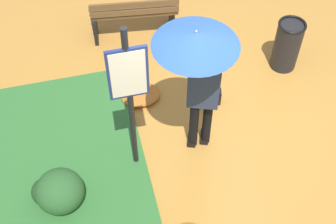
{
  "coord_description": "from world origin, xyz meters",
  "views": [
    {
      "loc": [
        1.54,
        3.74,
        5.17
      ],
      "look_at": [
        0.69,
        0.31,
        0.85
      ],
      "focal_mm": 49.36,
      "sensor_mm": 36.0,
      "label": 1
    }
  ],
  "objects": [
    {
      "name": "park_bench",
      "position": [
        0.64,
        -2.15,
        0.4
      ],
      "size": [
        1.4,
        0.54,
        0.75
      ],
      "color": "black",
      "rests_on": "ground_plane"
    },
    {
      "name": "info_sign_post",
      "position": [
        1.13,
        0.37,
        1.44
      ],
      "size": [
        0.44,
        0.07,
        2.3
      ],
      "color": "black",
      "rests_on": "ground_plane"
    },
    {
      "name": "leaf_pile_near_person",
      "position": [
        0.84,
        -0.73,
        0.06
      ],
      "size": [
        0.59,
        0.47,
        0.13
      ],
      "color": "#A86023",
      "rests_on": "ground_plane"
    },
    {
      "name": "trash_bin",
      "position": [
        -1.47,
        -0.87,
        0.42
      ],
      "size": [
        0.42,
        0.42,
        0.83
      ],
      "color": "black",
      "rests_on": "ground_plane"
    },
    {
      "name": "ground_plane",
      "position": [
        0.0,
        0.0,
        0.0
      ],
      "size": [
        18.0,
        18.0,
        0.0
      ],
      "primitive_type": "plane",
      "color": "#B27A33"
    },
    {
      "name": "shrub_cluster",
      "position": [
        2.17,
        0.71,
        0.25
      ],
      "size": [
        0.65,
        0.59,
        0.53
      ],
      "color": "#285628",
      "rests_on": "ground_plane"
    },
    {
      "name": "handbag",
      "position": [
        -0.13,
        -0.41,
        0.13
      ],
      "size": [
        0.32,
        0.21,
        0.37
      ],
      "color": "black",
      "rests_on": "ground_plane"
    },
    {
      "name": "person_with_umbrella",
      "position": [
        0.32,
        0.26,
        1.55
      ],
      "size": [
        0.96,
        0.96,
        2.04
      ],
      "color": "black",
      "rests_on": "ground_plane"
    }
  ]
}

